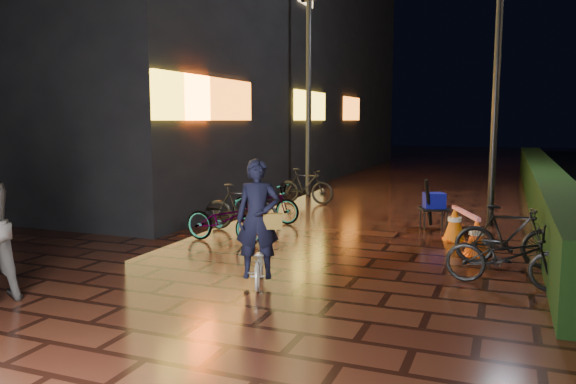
% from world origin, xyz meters
% --- Properties ---
extents(ground, '(80.00, 80.00, 0.00)m').
position_xyz_m(ground, '(0.00, 0.00, 0.00)').
color(ground, '#381911').
rests_on(ground, ground).
extents(hedge, '(0.70, 20.00, 1.00)m').
position_xyz_m(hedge, '(3.30, 8.00, 0.50)').
color(hedge, black).
rests_on(hedge, ground).
extents(storefront_block, '(12.09, 22.00, 9.00)m').
position_xyz_m(storefront_block, '(-9.50, 11.50, 4.50)').
color(storefront_block, black).
rests_on(storefront_block, ground).
extents(lamp_post_hedge, '(0.47, 0.23, 5.02)m').
position_xyz_m(lamp_post_hedge, '(2.14, 4.21, 2.76)').
color(lamp_post_hedge, black).
rests_on(lamp_post_hedge, ground).
extents(lamp_post_sf, '(0.54, 0.29, 5.79)m').
position_xyz_m(lamp_post_sf, '(-2.86, 7.13, 3.18)').
color(lamp_post_sf, black).
rests_on(lamp_post_sf, ground).
extents(cyclist, '(0.79, 1.23, 1.66)m').
position_xyz_m(cyclist, '(-0.57, -1.36, 0.62)').
color(cyclist, silver).
rests_on(cyclist, ground).
extents(traffic_barrier, '(0.88, 1.55, 0.64)m').
position_xyz_m(traffic_barrier, '(1.80, 1.85, 0.32)').
color(traffic_barrier, '#FF570D').
rests_on(traffic_barrier, ground).
extents(cart_assembly, '(0.67, 0.72, 1.03)m').
position_xyz_m(cart_assembly, '(1.09, 3.39, 0.53)').
color(cart_assembly, black).
rests_on(cart_assembly, ground).
extents(parked_bikes_storefront, '(1.79, 5.44, 0.91)m').
position_xyz_m(parked_bikes_storefront, '(-2.33, 2.69, 0.43)').
color(parked_bikes_storefront, black).
rests_on(parked_bikes_storefront, ground).
extents(parked_bikes_hedge, '(1.61, 1.73, 0.91)m').
position_xyz_m(parked_bikes_hedge, '(2.48, 0.21, 0.43)').
color(parked_bikes_hedge, black).
rests_on(parked_bikes_hedge, ground).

